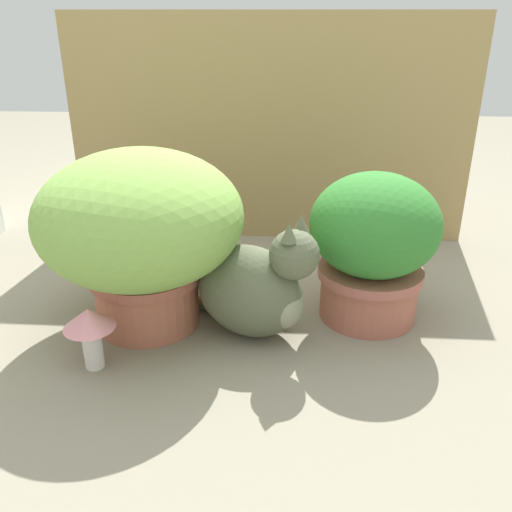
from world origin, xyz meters
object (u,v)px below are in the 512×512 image
at_px(cat, 256,288).
at_px(mushroom_ornament_pink, 90,325).
at_px(leafy_planter, 373,243).
at_px(grass_planter, 141,228).

relative_size(cat, mushroom_ornament_pink, 2.49).
distance_m(leafy_planter, mushroom_ornament_pink, 0.67).
relative_size(grass_planter, cat, 1.34).
distance_m(grass_planter, leafy_planter, 0.55).
height_order(leafy_planter, cat, leafy_planter).
relative_size(leafy_planter, mushroom_ornament_pink, 2.59).
height_order(grass_planter, mushroom_ornament_pink, grass_planter).
distance_m(leafy_planter, cat, 0.30).
distance_m(cat, mushroom_ornament_pink, 0.37).
height_order(leafy_planter, mushroom_ornament_pink, leafy_planter).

